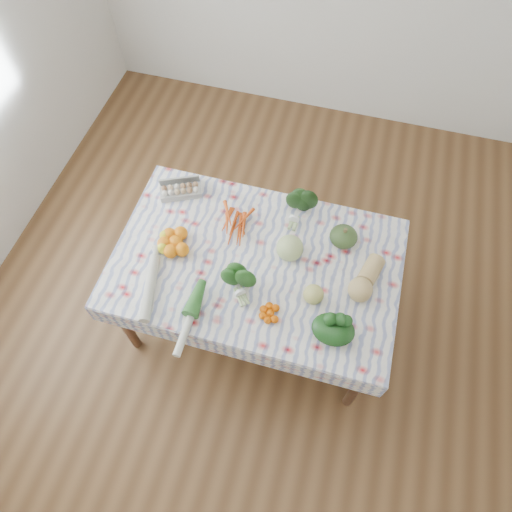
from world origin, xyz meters
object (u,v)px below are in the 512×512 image
at_px(egg_carton, 181,191).
at_px(butternut_squash, 367,278).
at_px(cabbage, 290,248).
at_px(kabocha_squash, 344,236).
at_px(grapefruit, 313,294).
at_px(dining_table, 256,268).

relative_size(egg_carton, butternut_squash, 0.88).
bearing_deg(butternut_squash, egg_carton, -178.43).
distance_m(egg_carton, butternut_squash, 1.26).
relative_size(egg_carton, cabbage, 1.64).
bearing_deg(butternut_squash, kabocha_squash, 140.88).
relative_size(kabocha_squash, grapefruit, 1.46).
distance_m(egg_carton, cabbage, 0.80).
bearing_deg(kabocha_squash, dining_table, -149.70).
bearing_deg(grapefruit, cabbage, 128.35).
height_order(kabocha_squash, cabbage, cabbage).
height_order(dining_table, kabocha_squash, kabocha_squash).
bearing_deg(egg_carton, dining_table, -54.76).
bearing_deg(dining_table, grapefruit, -22.19).
distance_m(dining_table, kabocha_squash, 0.55).
relative_size(dining_table, cabbage, 10.28).
bearing_deg(cabbage, butternut_squash, -8.68).
bearing_deg(dining_table, kabocha_squash, 30.30).
relative_size(dining_table, grapefruit, 14.18).
bearing_deg(dining_table, egg_carton, 149.80).
height_order(kabocha_squash, grapefruit, grapefruit).
relative_size(egg_carton, kabocha_squash, 1.55).
bearing_deg(dining_table, butternut_squash, 2.03).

